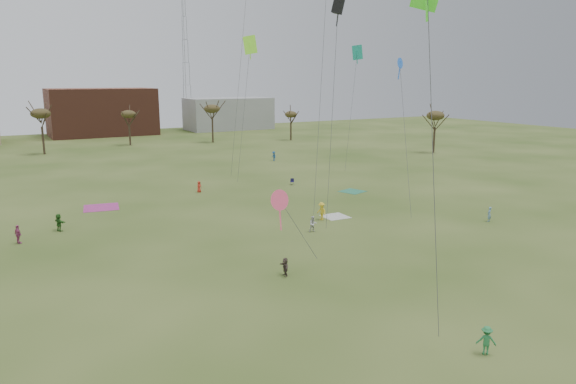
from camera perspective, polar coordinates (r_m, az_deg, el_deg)
ground at (r=35.17m, az=9.89°, el=-12.47°), size 260.00×260.00×0.00m
flyer_near_center at (r=31.20m, az=20.73°, el=-14.83°), size 1.18×1.14×1.61m
spectator_fore_c at (r=39.91m, az=-0.31°, el=-8.11°), size 0.58×1.36×1.42m
flyer_mid_b at (r=55.22m, az=3.66°, el=-2.09°), size 0.86×1.30×1.89m
flyer_mid_c at (r=58.41m, az=21.01°, el=-2.26°), size 0.66×0.53×1.56m
spectator_mid_d at (r=53.19m, az=-27.25°, el=-4.11°), size 0.80×1.09×1.72m
spectator_mid_e at (r=50.95m, az=2.74°, el=-3.49°), size 0.86×0.73×1.58m
flyer_far_a at (r=55.84m, az=-23.61°, el=-3.04°), size 1.13×1.66×1.72m
flyer_far_b at (r=69.49m, az=-9.63°, el=0.57°), size 0.85×0.73×1.46m
flyer_far_c at (r=95.00m, az=-1.56°, el=3.93°), size 0.73×1.15×1.69m
blanket_cream at (r=56.82m, az=5.14°, el=-2.68°), size 2.66×2.66×0.03m
blanket_plum at (r=64.27m, az=-19.61°, el=-1.60°), size 4.43×4.43×0.03m
blanket_olive at (r=69.62m, az=7.01°, el=0.06°), size 3.57×3.57×0.03m
camp_chair_right at (r=73.42m, az=0.45°, el=0.99°), size 0.72×0.73×0.87m
kites_aloft at (r=57.74m, az=-2.16°, el=18.32°), size 61.96×55.06×27.90m
tree_line at (r=105.38m, az=-19.85°, el=7.45°), size 117.44×49.32×8.91m
building_brick at (r=146.98m, az=-19.58°, el=8.21°), size 26.00×16.00×12.00m
building_grey at (r=155.16m, az=-6.47°, el=8.45°), size 24.00×12.00×9.00m
radio_tower at (r=157.88m, az=-11.06°, el=13.71°), size 1.51×1.72×41.00m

